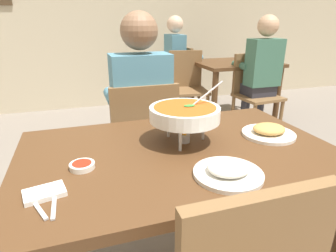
% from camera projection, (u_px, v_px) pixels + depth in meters
% --- Properties ---
extents(cafe_rear_partition, '(10.00, 0.10, 3.00)m').
position_uv_depth(cafe_rear_partition, '(96.00, 1.00, 3.96)').
color(cafe_rear_partition, beige).
rests_on(cafe_rear_partition, ground_plane).
extents(dining_table_main, '(1.29, 0.82, 0.76)m').
position_uv_depth(dining_table_main, '(179.00, 174.00, 1.22)').
color(dining_table_main, '#51331C').
rests_on(dining_table_main, ground_plane).
extents(chair_diner_main, '(0.44, 0.44, 0.90)m').
position_uv_depth(chair_diner_main, '(143.00, 140.00, 1.88)').
color(chair_diner_main, brown).
rests_on(chair_diner_main, ground_plane).
extents(diner_main, '(0.40, 0.45, 1.31)m').
position_uv_depth(diner_main, '(140.00, 105.00, 1.83)').
color(diner_main, '#2D2D38').
rests_on(diner_main, ground_plane).
extents(curry_bowl, '(0.33, 0.30, 0.26)m').
position_uv_depth(curry_bowl, '(185.00, 114.00, 1.20)').
color(curry_bowl, silver).
rests_on(curry_bowl, dining_table_main).
extents(rice_plate, '(0.24, 0.24, 0.06)m').
position_uv_depth(rice_plate, '(228.00, 171.00, 0.97)').
color(rice_plate, white).
rests_on(rice_plate, dining_table_main).
extents(appetizer_plate, '(0.24, 0.24, 0.06)m').
position_uv_depth(appetizer_plate, '(269.00, 131.00, 1.31)').
color(appetizer_plate, white).
rests_on(appetizer_plate, dining_table_main).
extents(sauce_dish, '(0.09, 0.09, 0.02)m').
position_uv_depth(sauce_dish, '(82.00, 165.00, 1.02)').
color(sauce_dish, white).
rests_on(sauce_dish, dining_table_main).
extents(napkin_folded, '(0.13, 0.10, 0.02)m').
position_uv_depth(napkin_folded, '(44.00, 193.00, 0.87)').
color(napkin_folded, white).
rests_on(napkin_folded, dining_table_main).
extents(fork_utensil, '(0.08, 0.16, 0.01)m').
position_uv_depth(fork_utensil, '(36.00, 205.00, 0.82)').
color(fork_utensil, silver).
rests_on(fork_utensil, dining_table_main).
extents(spoon_utensil, '(0.01, 0.17, 0.01)m').
position_uv_depth(spoon_utensil, '(54.00, 202.00, 0.83)').
color(spoon_utensil, silver).
rests_on(spoon_utensil, dining_table_main).
extents(dining_table_far, '(1.00, 0.80, 0.76)m').
position_uv_depth(dining_table_far, '(234.00, 72.00, 3.65)').
color(dining_table_far, '#51331C').
rests_on(dining_table_far, ground_plane).
extents(chair_bg_left, '(0.48, 0.48, 0.90)m').
position_uv_depth(chair_bg_left, '(178.00, 76.00, 4.03)').
color(chair_bg_left, brown).
rests_on(chair_bg_left, ground_plane).
extents(chair_bg_middle, '(0.48, 0.48, 0.90)m').
position_uv_depth(chair_bg_middle, '(253.00, 89.00, 3.28)').
color(chair_bg_middle, brown).
rests_on(chair_bg_middle, ground_plane).
extents(chair_bg_right, '(0.50, 0.50, 0.90)m').
position_uv_depth(chair_bg_right, '(187.00, 83.00, 3.56)').
color(chair_bg_right, brown).
rests_on(chair_bg_right, ground_plane).
extents(patron_bg_left, '(0.45, 0.40, 1.31)m').
position_uv_depth(patron_bg_left, '(177.00, 59.00, 3.95)').
color(patron_bg_left, '#2D2D38').
rests_on(patron_bg_left, ground_plane).
extents(patron_bg_middle, '(0.40, 0.45, 1.31)m').
position_uv_depth(patron_bg_middle, '(261.00, 69.00, 3.15)').
color(patron_bg_middle, '#2D2D38').
rests_on(patron_bg_middle, ground_plane).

